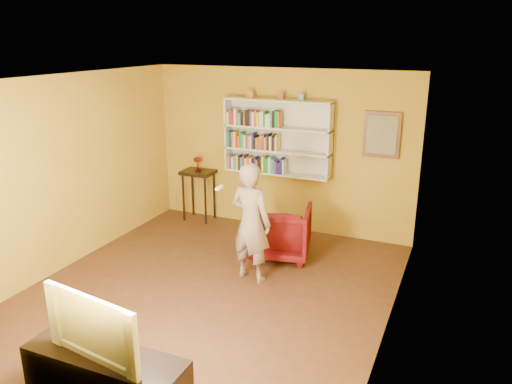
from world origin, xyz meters
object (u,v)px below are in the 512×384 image
armchair (281,231)px  console_table (198,179)px  bookshelf (279,137)px  ruby_lustre (198,161)px  television (101,323)px  person (251,223)px  tv_cabinet (107,380)px

armchair → console_table: bearing=-37.6°
bookshelf → console_table: size_ratio=1.98×
console_table → armchair: (1.91, -0.89, -0.36)m
bookshelf → armchair: bearing=-66.4°
ruby_lustre → console_table: bearing=-33.7°
console_table → ruby_lustre: ruby_lustre is taller
armchair → television: (-0.28, -3.61, 0.45)m
bookshelf → television: bearing=-87.8°
bookshelf → armchair: bookshelf is taller
person → tv_cabinet: 2.82m
ruby_lustre → armchair: ruby_lustre is taller
person → ruby_lustre: bearing=-34.2°
bookshelf → tv_cabinet: bookshelf is taller
television → ruby_lustre: bearing=118.4°
console_table → tv_cabinet: (1.63, -4.50, -0.48)m
ruby_lustre → television: (1.63, -4.50, -0.24)m
tv_cabinet → television: (-0.00, 0.00, 0.57)m
ruby_lustre → television: size_ratio=0.23×
person → tv_cabinet: (-0.16, -2.77, -0.54)m
tv_cabinet → television: television is taller
bookshelf → ruby_lustre: bookshelf is taller
bookshelf → television: 4.72m
armchair → television: bearing=72.9°
bookshelf → ruby_lustre: bearing=-173.7°
ruby_lustre → television: bearing=-70.1°
television → armchair: bearing=94.1°
tv_cabinet → television: 0.57m
console_table → television: 4.79m
bookshelf → television: size_ratio=1.70×
ruby_lustre → armchair: size_ratio=0.28×
console_table → tv_cabinet: 4.81m
tv_cabinet → bookshelf: bearing=92.2°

